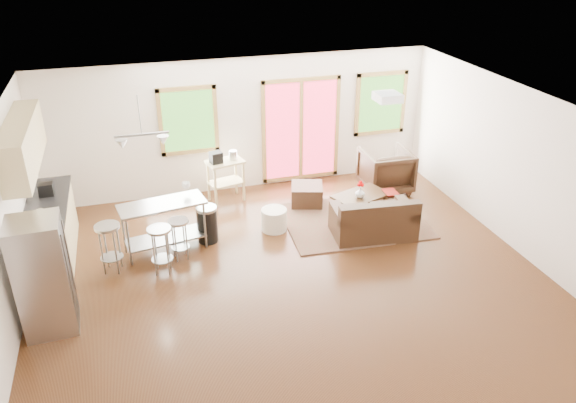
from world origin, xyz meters
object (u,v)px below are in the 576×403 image
object	(u,v)px
coffee_table	(361,197)
ottoman	(307,195)
rug	(354,220)
kitchen_cart	(224,167)
refrigerator	(44,276)
island	(163,218)
armchair	(386,169)
loveseat	(374,221)

from	to	relation	value
coffee_table	ottoman	xyz separation A→B (m)	(-0.81, 0.67, -0.15)
rug	kitchen_cart	xyz separation A→B (m)	(-2.04, 1.47, 0.69)
refrigerator	kitchen_cart	xyz separation A→B (m)	(2.88, 3.06, -0.09)
coffee_table	refrigerator	xyz separation A→B (m)	(-5.14, -1.82, 0.45)
island	kitchen_cart	xyz separation A→B (m)	(1.27, 1.52, 0.12)
armchair	island	size ratio (longest dim) A/B	0.66
refrigerator	rug	bearing A→B (deg)	15.54
rug	kitchen_cart	world-z (taller)	kitchen_cart
loveseat	island	xyz separation A→B (m)	(-3.42, 0.54, 0.30)
loveseat	ottoman	distance (m)	1.64
coffee_table	armchair	bearing A→B (deg)	43.16
ottoman	armchair	bearing A→B (deg)	4.96
ottoman	island	bearing A→B (deg)	-160.97
armchair	ottoman	bearing A→B (deg)	6.58
loveseat	island	bearing A→B (deg)	176.97
kitchen_cart	armchair	bearing A→B (deg)	-7.88
armchair	ottoman	xyz separation A→B (m)	(-1.68, -0.15, -0.27)
armchair	refrigerator	xyz separation A→B (m)	(-6.01, -2.63, 0.33)
armchair	refrigerator	size ratio (longest dim) A/B	0.59
loveseat	ottoman	size ratio (longest dim) A/B	2.49
loveseat	coffee_table	xyz separation A→B (m)	(0.11, 0.81, 0.05)
coffee_table	refrigerator	bearing A→B (deg)	-160.55
loveseat	rug	bearing A→B (deg)	106.59
island	refrigerator	bearing A→B (deg)	-136.24
kitchen_cart	loveseat	bearing A→B (deg)	-43.63
kitchen_cart	island	bearing A→B (deg)	-129.96
coffee_table	kitchen_cart	bearing A→B (deg)	151.16
coffee_table	armchair	size ratio (longest dim) A/B	1.22
coffee_table	kitchen_cart	distance (m)	2.61
ottoman	island	world-z (taller)	island
loveseat	ottoman	xyz separation A→B (m)	(-0.71, 1.48, -0.10)
rug	kitchen_cart	size ratio (longest dim) A/B	2.38
loveseat	armchair	world-z (taller)	armchair
rug	coffee_table	size ratio (longest dim) A/B	2.16
island	ottoman	bearing A→B (deg)	19.03
rug	loveseat	xyz separation A→B (m)	(0.11, -0.59, 0.28)
island	rug	bearing A→B (deg)	0.81
loveseat	island	distance (m)	3.48
armchair	coffee_table	bearing A→B (deg)	44.78
coffee_table	island	world-z (taller)	island
armchair	loveseat	bearing A→B (deg)	60.70
armchair	island	world-z (taller)	armchair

